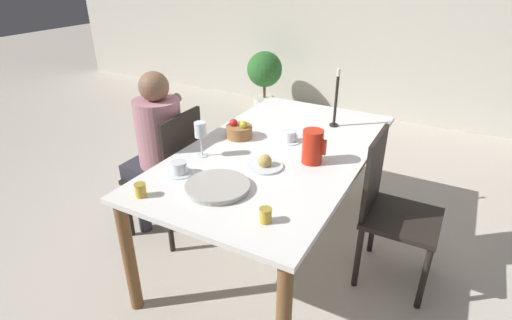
# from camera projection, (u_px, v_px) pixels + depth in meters

# --- Properties ---
(ground_plane) EXTENTS (20.00, 20.00, 0.00)m
(ground_plane) POSITION_uv_depth(u_px,v_px,m) (275.00, 245.00, 2.80)
(ground_plane) COLOR beige
(wall_back) EXTENTS (10.00, 0.06, 2.60)m
(wall_back) POSITION_uv_depth(u_px,v_px,m) (392.00, 8.00, 4.53)
(wall_back) COLOR beige
(wall_back) RESTS_ON ground_plane
(dining_table) EXTENTS (1.04, 1.86, 0.74)m
(dining_table) POSITION_uv_depth(u_px,v_px,m) (277.00, 162.00, 2.51)
(dining_table) COLOR white
(dining_table) RESTS_ON ground_plane
(chair_person_side) EXTENTS (0.42, 0.42, 0.93)m
(chair_person_side) POSITION_uv_depth(u_px,v_px,m) (171.00, 172.00, 2.72)
(chair_person_side) COLOR black
(chair_person_side) RESTS_ON ground_plane
(chair_opposite) EXTENTS (0.42, 0.42, 0.93)m
(chair_opposite) POSITION_uv_depth(u_px,v_px,m) (391.00, 207.00, 2.34)
(chair_opposite) COLOR black
(chair_opposite) RESTS_ON ground_plane
(person_seated) EXTENTS (0.39, 0.41, 1.19)m
(person_seated) POSITION_uv_depth(u_px,v_px,m) (157.00, 142.00, 2.66)
(person_seated) COLOR #33333D
(person_seated) RESTS_ON ground_plane
(red_pitcher) EXTENTS (0.15, 0.12, 0.20)m
(red_pitcher) POSITION_uv_depth(u_px,v_px,m) (313.00, 146.00, 2.27)
(red_pitcher) COLOR red
(red_pitcher) RESTS_ON dining_table
(wine_glass_water) EXTENTS (0.07, 0.07, 0.21)m
(wine_glass_water) POSITION_uv_depth(u_px,v_px,m) (200.00, 131.00, 2.32)
(wine_glass_water) COLOR white
(wine_glass_water) RESTS_ON dining_table
(teacup_near_person) EXTENTS (0.15, 0.15, 0.07)m
(teacup_near_person) POSITION_uv_depth(u_px,v_px,m) (179.00, 169.00, 2.17)
(teacup_near_person) COLOR silver
(teacup_near_person) RESTS_ON dining_table
(teacup_across) EXTENTS (0.15, 0.15, 0.07)m
(teacup_across) POSITION_uv_depth(u_px,v_px,m) (289.00, 137.00, 2.56)
(teacup_across) COLOR silver
(teacup_across) RESTS_ON dining_table
(serving_tray) EXTENTS (0.33, 0.33, 0.03)m
(serving_tray) POSITION_uv_depth(u_px,v_px,m) (218.00, 187.00, 2.03)
(serving_tray) COLOR #B7B2A8
(serving_tray) RESTS_ON dining_table
(bread_plate) EXTENTS (0.21, 0.21, 0.08)m
(bread_plate) POSITION_uv_depth(u_px,v_px,m) (265.00, 164.00, 2.25)
(bread_plate) COLOR silver
(bread_plate) RESTS_ON dining_table
(jam_jar_amber) EXTENTS (0.06, 0.06, 0.07)m
(jam_jar_amber) POSITION_uv_depth(u_px,v_px,m) (266.00, 215.00, 1.77)
(jam_jar_amber) COLOR gold
(jam_jar_amber) RESTS_ON dining_table
(jam_jar_red) EXTENTS (0.06, 0.06, 0.07)m
(jam_jar_red) POSITION_uv_depth(u_px,v_px,m) (140.00, 189.00, 1.96)
(jam_jar_red) COLOR gold
(jam_jar_red) RESTS_ON dining_table
(fruit_bowl) EXTENTS (0.17, 0.17, 0.12)m
(fruit_bowl) POSITION_uv_depth(u_px,v_px,m) (239.00, 131.00, 2.62)
(fruit_bowl) COLOR #9E6B3D
(fruit_bowl) RESTS_ON dining_table
(candlestick_tall) EXTENTS (0.06, 0.06, 0.41)m
(candlestick_tall) POSITION_uv_depth(u_px,v_px,m) (336.00, 104.00, 2.74)
(candlestick_tall) COLOR black
(candlestick_tall) RESTS_ON dining_table
(potted_plant) EXTENTS (0.45, 0.45, 0.77)m
(potted_plant) POSITION_uv_depth(u_px,v_px,m) (265.00, 74.00, 5.12)
(potted_plant) COLOR beige
(potted_plant) RESTS_ON ground_plane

